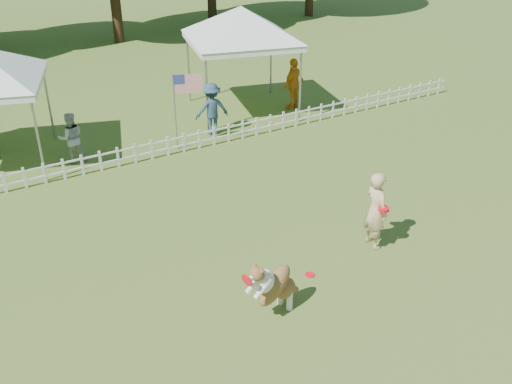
# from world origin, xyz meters

# --- Properties ---
(ground) EXTENTS (120.00, 120.00, 0.00)m
(ground) POSITION_xyz_m (0.00, 0.00, 0.00)
(ground) COLOR #3A5A1C
(ground) RESTS_ON ground
(picket_fence) EXTENTS (22.00, 0.08, 0.60)m
(picket_fence) POSITION_xyz_m (0.00, 7.00, 0.30)
(picket_fence) COLOR white
(picket_fence) RESTS_ON ground
(handler) EXTENTS (0.47, 0.67, 1.77)m
(handler) POSITION_xyz_m (1.76, 0.34, 0.88)
(handler) COLOR tan
(handler) RESTS_ON ground
(dog) EXTENTS (1.31, 0.71, 1.29)m
(dog) POSITION_xyz_m (-1.29, -0.49, 0.65)
(dog) COLOR brown
(dog) RESTS_ON ground
(frisbee_on_turf) EXTENTS (0.23, 0.23, 0.02)m
(frisbee_on_turf) POSITION_xyz_m (-0.05, 0.13, 0.01)
(frisbee_on_turf) COLOR red
(frisbee_on_turf) RESTS_ON ground
(canopy_tent_right) EXTENTS (4.08, 4.08, 3.48)m
(canopy_tent_right) POSITION_xyz_m (3.46, 9.20, 1.74)
(canopy_tent_right) COLOR silver
(canopy_tent_right) RESTS_ON ground
(flag_pole) EXTENTS (0.87, 0.38, 2.32)m
(flag_pole) POSITION_xyz_m (0.17, 7.30, 1.16)
(flag_pole) COLOR gray
(flag_pole) RESTS_ON ground
(spectator_a) EXTENTS (0.78, 0.64, 1.47)m
(spectator_a) POSITION_xyz_m (-2.73, 7.99, 0.73)
(spectator_a) COLOR #A4A5A9
(spectator_a) RESTS_ON ground
(spectator_b) EXTENTS (1.14, 0.75, 1.65)m
(spectator_b) POSITION_xyz_m (1.62, 7.85, 0.83)
(spectator_b) COLOR #273C53
(spectator_b) RESTS_ON ground
(spectator_c) EXTENTS (1.13, 0.78, 1.79)m
(spectator_c) POSITION_xyz_m (5.14, 8.50, 0.89)
(spectator_c) COLOR orange
(spectator_c) RESTS_ON ground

